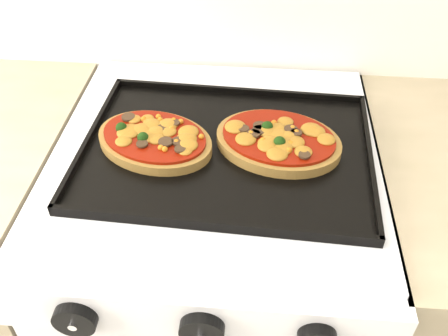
# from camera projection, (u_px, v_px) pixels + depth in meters

# --- Properties ---
(stove) EXTENTS (0.60, 0.60, 0.91)m
(stove) POSITION_uv_depth(u_px,v_px,m) (218.00, 293.00, 1.21)
(stove) COLOR silver
(stove) RESTS_ON floor
(control_panel) EXTENTS (0.60, 0.02, 0.09)m
(control_panel) POSITION_uv_depth(u_px,v_px,m) (195.00, 317.00, 0.71)
(control_panel) COLOR silver
(control_panel) RESTS_ON stove
(knob_left) EXTENTS (0.06, 0.02, 0.06)m
(knob_left) POSITION_uv_depth(u_px,v_px,m) (75.00, 320.00, 0.71)
(knob_left) COLOR black
(knob_left) RESTS_ON control_panel
(knob_center) EXTENTS (0.06, 0.02, 0.06)m
(knob_center) POSITION_uv_depth(u_px,v_px,m) (202.00, 330.00, 0.70)
(knob_center) COLOR black
(knob_center) RESTS_ON control_panel
(baking_tray) EXTENTS (0.53, 0.40, 0.02)m
(baking_tray) POSITION_uv_depth(u_px,v_px,m) (226.00, 149.00, 0.89)
(baking_tray) COLOR black
(baking_tray) RESTS_ON stove
(pizza_left) EXTENTS (0.26, 0.22, 0.03)m
(pizza_left) POSITION_uv_depth(u_px,v_px,m) (155.00, 139.00, 0.89)
(pizza_left) COLOR olive
(pizza_left) RESTS_ON baking_tray
(pizza_right) EXTENTS (0.26, 0.22, 0.03)m
(pizza_right) POSITION_uv_depth(u_px,v_px,m) (278.00, 139.00, 0.89)
(pizza_right) COLOR olive
(pizza_right) RESTS_ON baking_tray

